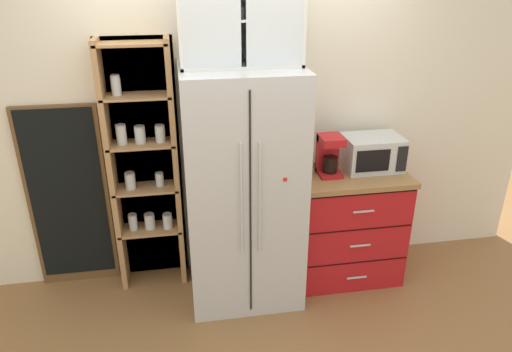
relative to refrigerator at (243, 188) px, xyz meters
name	(u,v)px	position (x,y,z in m)	size (l,w,h in m)	color
ground_plane	(244,286)	(0.00, 0.01, -0.89)	(10.70, 10.70, 0.00)	olive
wall_back_cream	(234,121)	(0.00, 0.41, 0.39)	(5.00, 0.10, 2.55)	silver
refrigerator	(243,188)	(0.00, 0.00, 0.00)	(0.82, 0.74, 1.77)	silver
pantry_shelf_column	(144,165)	(-0.71, 0.30, 0.11)	(0.55, 0.27, 1.94)	brown
counter_cabinet	(347,224)	(0.86, 0.07, -0.43)	(0.85, 0.61, 0.92)	red
microwave	(372,153)	(1.04, 0.12, 0.16)	(0.44, 0.33, 0.26)	silver
coffee_maker	(329,155)	(0.67, 0.08, 0.19)	(0.17, 0.20, 0.31)	red
mug_charcoal	(306,166)	(0.51, 0.14, 0.08)	(0.12, 0.08, 0.10)	#2D2D33
mug_sage	(353,167)	(0.86, 0.06, 0.08)	(0.11, 0.08, 0.09)	#8CA37F
bottle_green	(355,162)	(0.86, 0.02, 0.14)	(0.06, 0.06, 0.25)	#285B33
upper_cabinet	(239,19)	(0.00, 0.05, 1.18)	(0.79, 0.32, 0.59)	silver
chalkboard_menu	(69,199)	(-1.30, 0.34, -0.14)	(0.60, 0.04, 1.48)	brown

